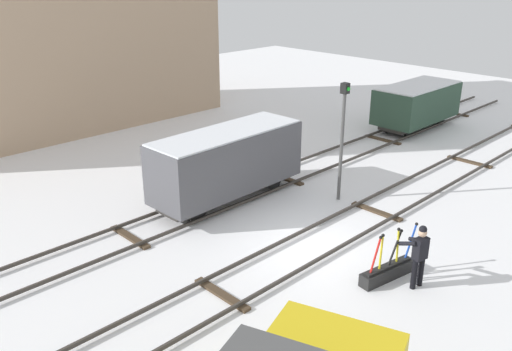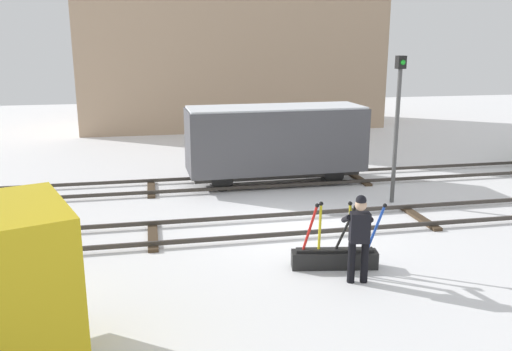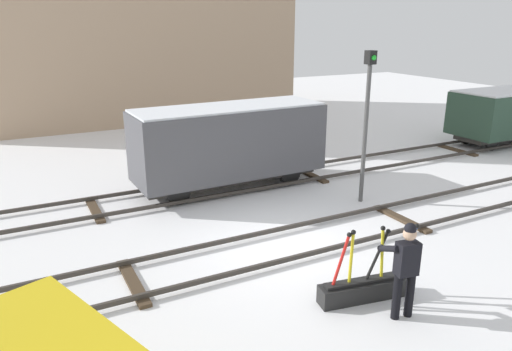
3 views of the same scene
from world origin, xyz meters
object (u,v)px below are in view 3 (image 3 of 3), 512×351
object	(u,v)px
freight_car_back_track	(509,113)
switch_lever_frame	(365,287)
signal_post	(367,113)
rail_worker	(406,264)
freight_car_far_end	(230,143)

from	to	relation	value
freight_car_back_track	switch_lever_frame	bearing A→B (deg)	-152.45
switch_lever_frame	signal_post	distance (m)	5.75
signal_post	switch_lever_frame	bearing A→B (deg)	-128.28
rail_worker	signal_post	bearing A→B (deg)	67.74
switch_lever_frame	rail_worker	distance (m)	1.08
switch_lever_frame	freight_car_back_track	size ratio (longest dim) A/B	0.39
freight_car_back_track	signal_post	bearing A→B (deg)	-164.53
signal_post	freight_car_far_end	distance (m)	4.14
switch_lever_frame	freight_car_far_end	world-z (taller)	freight_car_far_end
freight_car_back_track	freight_car_far_end	world-z (taller)	freight_car_far_end
freight_car_back_track	rail_worker	bearing A→B (deg)	-149.63
switch_lever_frame	signal_post	xyz separation A→B (m)	(3.26, 4.13, 2.32)
switch_lever_frame	rail_worker	bearing A→B (deg)	-64.33
rail_worker	freight_car_far_end	size ratio (longest dim) A/B	0.31
switch_lever_frame	signal_post	size ratio (longest dim) A/B	0.46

